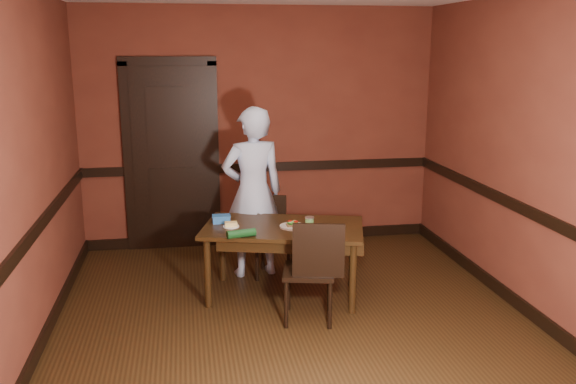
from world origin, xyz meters
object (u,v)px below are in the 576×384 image
object	(u,v)px
chair_near	(309,269)
sandwich_plate	(293,225)
cheese_saucer	(231,225)
person	(253,192)
food_tub	(221,219)
dining_table	(283,261)
sauce_jar	(310,222)
chair_far	(275,238)

from	to	relation	value
chair_near	sandwich_plate	size ratio (longest dim) A/B	3.81
cheese_saucer	person	bearing A→B (deg)	64.48
chair_near	food_tub	bearing A→B (deg)	-35.17
dining_table	person	xyz separation A→B (m)	(-0.21, 0.60, 0.51)
dining_table	sauce_jar	distance (m)	0.45
chair_far	sauce_jar	size ratio (longest dim) A/B	8.28
dining_table	chair_far	bearing A→B (deg)	105.16
chair_far	cheese_saucer	xyz separation A→B (m)	(-0.47, -0.45, 0.29)
chair_far	sauce_jar	bearing A→B (deg)	-51.06
dining_table	sandwich_plate	distance (m)	0.36
chair_far	chair_near	xyz separation A→B (m)	(0.13, -1.04, 0.05)
cheese_saucer	chair_far	bearing A→B (deg)	43.73
person	sandwich_plate	world-z (taller)	person
chair_far	dining_table	bearing A→B (deg)	-72.51
person	food_tub	world-z (taller)	person
dining_table	cheese_saucer	distance (m)	0.59
sauce_jar	sandwich_plate	bearing A→B (deg)	169.59
dining_table	food_tub	world-z (taller)	food_tub
chair_near	cheese_saucer	distance (m)	0.87
sandwich_plate	sauce_jar	world-z (taller)	sauce_jar
chair_far	person	size ratio (longest dim) A/B	0.47
chair_far	sauce_jar	world-z (taller)	chair_far
chair_near	food_tub	xyz separation A→B (m)	(-0.67, 0.74, 0.26)
dining_table	chair_near	size ratio (longest dim) A/B	1.60
chair_near	sauce_jar	size ratio (longest dim) A/B	9.22
food_tub	sauce_jar	bearing A→B (deg)	-18.79
person	sandwich_plate	distance (m)	0.73
chair_near	food_tub	world-z (taller)	chair_near
cheese_saucer	food_tub	world-z (taller)	food_tub
dining_table	chair_near	world-z (taller)	chair_near
dining_table	person	world-z (taller)	person
chair_far	sandwich_plate	size ratio (longest dim) A/B	3.43
cheese_saucer	food_tub	size ratio (longest dim) A/B	0.86
dining_table	chair_far	size ratio (longest dim) A/B	1.78
dining_table	food_tub	xyz separation A→B (m)	(-0.54, 0.21, 0.37)
cheese_saucer	sauce_jar	bearing A→B (deg)	-10.58
sauce_jar	cheese_saucer	size ratio (longest dim) A/B	0.66
sandwich_plate	person	bearing A→B (deg)	113.50
sandwich_plate	food_tub	bearing A→B (deg)	157.69
sauce_jar	food_tub	bearing A→B (deg)	159.87
chair_far	sauce_jar	xyz separation A→B (m)	(0.23, -0.58, 0.32)
chair_far	food_tub	size ratio (longest dim) A/B	4.72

